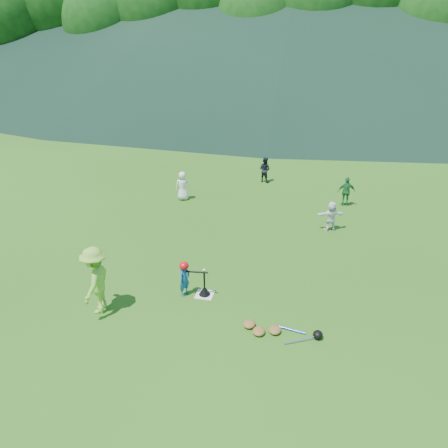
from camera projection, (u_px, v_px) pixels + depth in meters
name	position (u px, v px, depth m)	size (l,w,h in m)	color
ground	(205.00, 295.00, 11.24)	(120.00, 120.00, 0.00)	#295312
home_plate	(205.00, 295.00, 11.24)	(0.45, 0.45, 0.02)	silver
baseball	(204.00, 270.00, 10.94)	(0.08, 0.08, 0.08)	white
batter_child	(184.00, 279.00, 11.07)	(0.34, 0.22, 0.93)	#155395
adult_coach	(96.00, 280.00, 10.30)	(1.10, 0.63, 1.70)	#83BF38
fielder_a	(183.00, 186.00, 17.22)	(0.56, 0.36, 1.15)	white
fielder_b	(265.00, 170.00, 19.23)	(0.54, 0.42, 1.11)	black
fielder_c	(346.00, 192.00, 16.64)	(0.67, 0.28, 1.14)	#227337
fielder_d	(331.00, 216.00, 14.63)	(0.95, 0.30, 1.02)	white
batting_tee	(205.00, 291.00, 11.19)	(0.30, 0.30, 0.68)	black
batter_gear	(185.00, 266.00, 10.91)	(0.73, 0.26, 0.29)	red
equipment_pile	(275.00, 330.00, 9.84)	(1.80, 0.68, 0.19)	olive
outfield_fence	(286.00, 101.00, 35.94)	(70.07, 0.08, 1.33)	gray
tree_line	(298.00, 3.00, 38.01)	(70.04, 11.40, 14.82)	#382314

